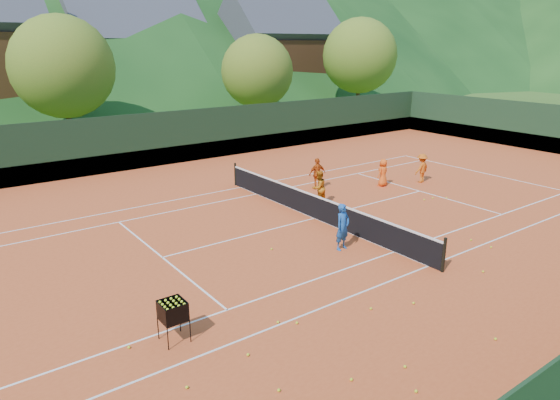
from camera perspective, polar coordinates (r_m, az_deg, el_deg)
ground at (r=19.73m, az=3.98°, el=-2.15°), size 400.00×400.00×0.00m
clay_court at (r=19.73m, az=3.99°, el=-2.12°), size 40.00×24.00×0.02m
coach at (r=16.64m, az=7.18°, el=-3.06°), size 0.63×0.46×1.59m
student_a at (r=21.21m, az=4.46°, el=1.40°), size 0.78×0.64×1.48m
student_b at (r=23.54m, az=4.29°, el=3.02°), size 0.91×0.49×1.48m
student_c at (r=24.48m, az=11.69°, el=3.09°), size 0.71×0.52×1.33m
student_d at (r=25.59m, az=15.88°, el=3.53°), size 0.98×0.64×1.43m
tennis_ball_0 at (r=11.47m, az=14.09°, el=-18.00°), size 0.07×0.07×0.07m
tennis_ball_2 at (r=18.68m, az=9.12°, el=-3.31°), size 0.07×0.07×0.07m
tennis_ball_3 at (r=11.52m, az=-3.67°, el=-17.23°), size 0.07×0.07×0.07m
tennis_ball_4 at (r=13.02m, az=23.41°, el=-14.36°), size 0.07×0.07×0.07m
tennis_ball_5 at (r=10.87m, az=15.29°, el=-20.33°), size 0.07×0.07×0.07m
tennis_ball_6 at (r=23.34m, az=18.49°, el=0.23°), size 0.07×0.07×0.07m
tennis_ball_7 at (r=18.69m, az=20.99°, el=-4.28°), size 0.07×0.07×0.07m
tennis_ball_8 at (r=13.41m, az=10.35°, el=-12.11°), size 0.07×0.07×0.07m
tennis_ball_10 at (r=12.64m, az=-0.24°, el=-13.78°), size 0.07×0.07×0.07m
tennis_ball_11 at (r=22.79m, az=16.16°, el=0.04°), size 0.07×0.07×0.07m
tennis_ball_12 at (r=18.29m, az=22.98°, el=-4.99°), size 0.07×0.07×0.07m
tennis_ball_13 at (r=10.91m, az=8.15°, el=-19.64°), size 0.07×0.07×0.07m
tennis_ball_14 at (r=16.34m, az=17.75°, el=-7.07°), size 0.07×0.07×0.07m
tennis_ball_15 at (r=12.22m, az=-16.88°, el=-15.80°), size 0.07×0.07×0.07m
tennis_ball_16 at (r=13.91m, az=15.02°, el=-11.31°), size 0.07×0.07×0.07m
tennis_ball_17 at (r=10.56m, az=-0.13°, el=-20.90°), size 0.07×0.07×0.07m
tennis_ball_18 at (r=10.79m, az=-10.59°, el=-20.29°), size 0.07×0.07×0.07m
tennis_ball_19 at (r=12.61m, az=1.94°, el=-13.85°), size 0.07×0.07×0.07m
tennis_ball_22 at (r=19.58m, az=7.46°, el=-2.25°), size 0.07×0.07×0.07m
tennis_ball_23 at (r=16.33m, az=22.20°, el=-7.58°), size 0.07×0.07×0.07m
tennis_ball_24 at (r=23.14m, az=17.07°, el=0.22°), size 0.07×0.07×0.07m
tennis_ball_25 at (r=16.72m, az=-0.96°, el=-5.62°), size 0.07×0.07×0.07m
court_lines at (r=19.72m, az=3.99°, el=-2.08°), size 23.83×11.03×0.00m
tennis_net at (r=19.56m, az=4.02°, el=-0.71°), size 0.10×12.07×1.10m
perimeter_fence at (r=19.34m, az=4.06°, el=1.39°), size 40.40×24.24×3.00m
ball_hopper at (r=11.90m, az=-12.16°, el=-12.37°), size 0.57×0.57×1.00m
chalet_mid at (r=51.46m, az=-16.17°, el=15.00°), size 12.65×8.82×11.45m
chalet_right at (r=54.58m, az=-0.20°, el=16.04°), size 11.50×8.82×11.91m
tree_b at (r=35.13m, az=-23.60°, el=13.76°), size 6.40×6.40×8.40m
tree_c at (r=39.88m, az=-2.62°, el=14.48°), size 5.60×5.60×7.35m
tree_d at (r=48.24m, az=9.10°, el=15.96°), size 6.80×6.80×8.93m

